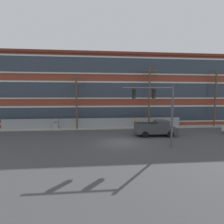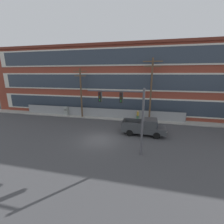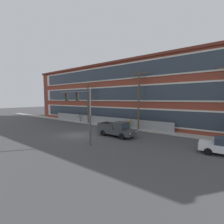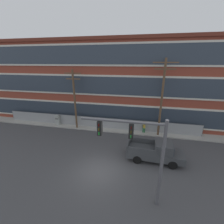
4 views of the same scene
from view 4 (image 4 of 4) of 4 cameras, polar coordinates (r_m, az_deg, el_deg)
The scene contains 10 objects.
ground_plane at distance 14.10m, azimuth -4.98°, elevation -21.64°, with size 160.00×160.00×0.00m, color #424244.
sidewalk_building_side at distance 20.99m, azimuth 1.59°, elevation -6.68°, with size 80.00×1.83×0.16m, color #9E9B93.
brick_mill_building at distance 24.18m, azimuth 7.95°, elevation 11.34°, with size 52.33×9.34×12.02m.
chain_link_fence at distance 21.42m, azimuth -6.09°, elevation -3.99°, with size 27.71×0.06×1.66m.
traffic_signal_mast at distance 9.35m, azimuth 10.17°, elevation -12.62°, with size 5.08×0.43×6.11m.
pickup_truck_dark_grey at distance 15.39m, azimuth 16.46°, elevation -14.18°, with size 5.33×2.33×2.00m.
utility_pole_near_corner at distance 20.60m, azimuth -14.08°, elevation 5.31°, with size 2.24×0.26×8.16m.
utility_pole_midblock at distance 18.64m, azimuth 18.54°, elevation 5.93°, with size 2.76×0.26×9.48m.
electrical_cabinet at distance 23.54m, azimuth -19.98°, elevation -2.99°, with size 0.67×0.48×1.64m.
pedestrian_near_cabinet at distance 20.11m, azimuth 12.09°, elevation -5.50°, with size 0.34×0.45×1.69m.
Camera 4 is at (3.29, -10.20, 9.17)m, focal length 24.00 mm.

